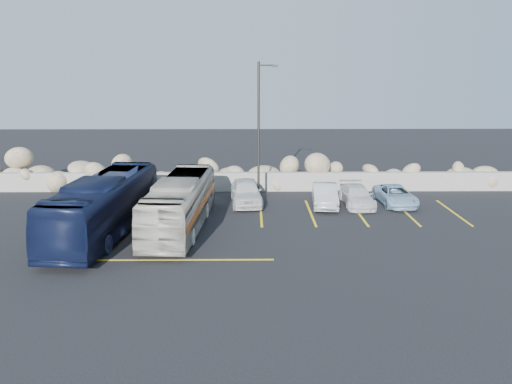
{
  "coord_description": "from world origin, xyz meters",
  "views": [
    {
      "loc": [
        2.1,
        -19.0,
        7.68
      ],
      "look_at": [
        2.3,
        4.0,
        1.92
      ],
      "focal_mm": 35.0,
      "sensor_mm": 36.0,
      "label": 1
    }
  ],
  "objects_px": {
    "car_c": "(357,196)",
    "car_d": "(395,195)",
    "lamppost": "(260,128)",
    "tour_coach": "(105,205)",
    "car_a": "(246,192)",
    "vintage_bus": "(181,203)",
    "car_b": "(325,195)"
  },
  "relations": [
    {
      "from": "car_b",
      "to": "car_d",
      "type": "distance_m",
      "value": 4.13
    },
    {
      "from": "vintage_bus",
      "to": "car_c",
      "type": "bearing_deg",
      "value": 26.77
    },
    {
      "from": "vintage_bus",
      "to": "car_b",
      "type": "xyz_separation_m",
      "value": [
        7.62,
        3.93,
        -0.64
      ]
    },
    {
      "from": "lamppost",
      "to": "car_a",
      "type": "relative_size",
      "value": 1.89
    },
    {
      "from": "lamppost",
      "to": "car_d",
      "type": "relative_size",
      "value": 2.07
    },
    {
      "from": "lamppost",
      "to": "tour_coach",
      "type": "relative_size",
      "value": 0.81
    },
    {
      "from": "car_a",
      "to": "car_c",
      "type": "distance_m",
      "value": 6.34
    },
    {
      "from": "car_a",
      "to": "tour_coach",
      "type": "bearing_deg",
      "value": -145.77
    },
    {
      "from": "tour_coach",
      "to": "car_b",
      "type": "xyz_separation_m",
      "value": [
        11.07,
        4.73,
        -0.75
      ]
    },
    {
      "from": "lamppost",
      "to": "tour_coach",
      "type": "distance_m",
      "value": 9.87
    },
    {
      "from": "car_c",
      "to": "car_d",
      "type": "distance_m",
      "value": 2.28
    },
    {
      "from": "lamppost",
      "to": "car_b",
      "type": "xyz_separation_m",
      "value": [
        3.7,
        -1.16,
        -3.67
      ]
    },
    {
      "from": "lamppost",
      "to": "car_c",
      "type": "height_order",
      "value": "lamppost"
    },
    {
      "from": "car_a",
      "to": "vintage_bus",
      "type": "bearing_deg",
      "value": -129.5
    },
    {
      "from": "car_a",
      "to": "car_c",
      "type": "xyz_separation_m",
      "value": [
        6.32,
        -0.39,
        -0.16
      ]
    },
    {
      "from": "car_c",
      "to": "car_d",
      "type": "height_order",
      "value": "car_c"
    },
    {
      "from": "lamppost",
      "to": "vintage_bus",
      "type": "relative_size",
      "value": 0.88
    },
    {
      "from": "car_b",
      "to": "car_c",
      "type": "distance_m",
      "value": 1.86
    },
    {
      "from": "car_a",
      "to": "car_c",
      "type": "height_order",
      "value": "car_a"
    },
    {
      "from": "car_b",
      "to": "car_c",
      "type": "relative_size",
      "value": 0.99
    },
    {
      "from": "vintage_bus",
      "to": "car_d",
      "type": "relative_size",
      "value": 2.35
    },
    {
      "from": "lamppost",
      "to": "vintage_bus",
      "type": "xyz_separation_m",
      "value": [
        -3.92,
        -5.09,
        -3.03
      ]
    },
    {
      "from": "vintage_bus",
      "to": "car_b",
      "type": "relative_size",
      "value": 2.38
    },
    {
      "from": "car_a",
      "to": "car_d",
      "type": "xyz_separation_m",
      "value": [
        8.59,
        -0.2,
        -0.18
      ]
    },
    {
      "from": "car_b",
      "to": "car_c",
      "type": "bearing_deg",
      "value": 8.84
    },
    {
      "from": "vintage_bus",
      "to": "car_c",
      "type": "xyz_separation_m",
      "value": [
        9.47,
        4.07,
        -0.71
      ]
    },
    {
      "from": "tour_coach",
      "to": "car_b",
      "type": "height_order",
      "value": "tour_coach"
    },
    {
      "from": "tour_coach",
      "to": "car_d",
      "type": "relative_size",
      "value": 2.56
    },
    {
      "from": "car_c",
      "to": "car_d",
      "type": "relative_size",
      "value": 0.99
    },
    {
      "from": "lamppost",
      "to": "car_a",
      "type": "height_order",
      "value": "lamppost"
    },
    {
      "from": "lamppost",
      "to": "car_c",
      "type": "bearing_deg",
      "value": -10.4
    },
    {
      "from": "lamppost",
      "to": "car_c",
      "type": "xyz_separation_m",
      "value": [
        5.55,
        -1.02,
        -3.74
      ]
    }
  ]
}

